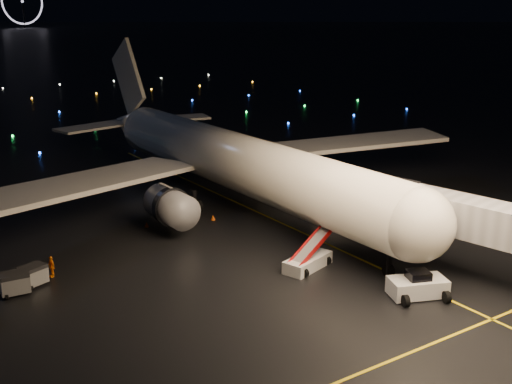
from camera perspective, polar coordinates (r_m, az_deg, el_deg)
lane_centre at (r=65.49m, az=2.48°, el=-2.87°), size 0.25×80.00×0.02m
airliner at (r=71.56m, az=-3.27°, el=5.86°), size 61.50×58.51×17.19m
pushback_tug at (r=50.79m, az=14.18°, el=-7.91°), size 4.84×3.70×2.05m
belt_loader at (r=54.21m, az=4.64°, el=-5.11°), size 7.28×3.95×3.41m
crew_c at (r=55.28m, az=-17.73°, el=-6.33°), size 0.57×1.10×1.79m
safety_cone_0 at (r=66.79m, az=-3.84°, el=-2.27°), size 0.60×0.60×0.55m
safety_cone_1 at (r=71.56m, az=-6.25°, el=-1.10°), size 0.55×0.55×0.47m
safety_cone_2 at (r=65.48m, az=-9.70°, el=-2.87°), size 0.48×0.48×0.51m
ferris_wheel at (r=779.61m, az=-20.04°, el=15.48°), size 49.33×16.80×52.00m
baggage_cart_0 at (r=52.92m, az=-20.67°, el=-7.64°), size 2.21×1.62×1.79m
baggage_cart_1 at (r=54.05m, az=-19.22°, el=-7.04°), size 2.37×2.03×1.70m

